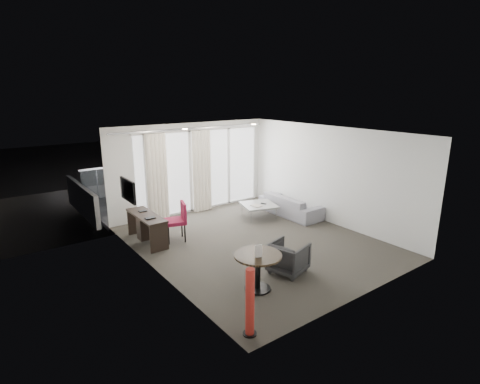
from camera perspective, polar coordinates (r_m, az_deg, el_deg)
floor at (r=8.98m, az=2.29°, el=-7.61°), size 5.00×6.00×0.00m
ceiling at (r=8.32m, az=2.48°, el=9.12°), size 5.00×6.00×0.00m
wall_left at (r=7.32m, az=-13.11°, el=-2.55°), size 0.00×6.00×2.60m
wall_right at (r=10.27m, az=13.36°, el=2.55°), size 0.00×6.00×2.60m
wall_front at (r=6.60m, az=18.92°, el=-4.98°), size 5.00×0.00×2.60m
window_panel at (r=11.15m, az=-6.04°, el=3.34°), size 4.00×0.02×2.38m
window_frame at (r=11.14m, az=-6.00°, el=3.33°), size 4.10×0.06×2.44m
curtain_left at (r=10.36m, az=-12.50°, el=2.15°), size 0.60×0.20×2.38m
curtain_right at (r=10.99m, az=-5.83°, el=3.17°), size 0.60×0.20×2.38m
curtain_track at (r=10.67m, az=-7.18°, el=9.57°), size 4.80×0.04×0.04m
downlight_a at (r=9.16m, az=-8.38°, el=9.48°), size 0.12×0.12×0.02m
downlight_b at (r=10.31m, az=2.12°, el=10.26°), size 0.12×0.12×0.02m
desk at (r=9.13m, az=-13.99°, el=-5.40°), size 0.45×1.44×0.68m
tv at (r=8.63m, az=-16.72°, el=0.25°), size 0.05×0.80×0.50m
desk_chair at (r=9.03m, az=-9.87°, el=-4.50°), size 0.63×0.61×0.94m
round_table at (r=6.86m, az=2.72°, el=-12.08°), size 0.89×0.89×0.68m
menu_card at (r=6.58m, az=2.80°, el=-9.63°), size 0.13×0.07×0.23m
red_lamp at (r=5.63m, az=1.52°, el=-16.47°), size 0.23×0.23×1.06m
tub_armchair at (r=7.53m, az=7.37°, el=-9.86°), size 0.84×0.83×0.62m
coffee_table at (r=10.54m, az=2.87°, el=-2.92°), size 1.12×1.12×0.40m
remote at (r=10.53m, az=3.59°, el=-2.04°), size 0.10×0.16×0.02m
magazine at (r=10.34m, az=2.50°, el=-2.36°), size 0.27×0.32×0.02m
sofa at (r=10.89m, az=7.70°, el=-1.96°), size 0.77×1.98×0.58m
terrace_slab at (r=12.75m, az=-9.34°, el=-1.09°), size 5.60×3.00×0.12m
rattan_chair_a at (r=12.97m, az=-7.80°, el=1.30°), size 0.58×0.58×0.77m
rattan_chair_b at (r=13.40m, az=-1.70°, el=2.12°), size 0.66×0.66×0.88m
rattan_table at (r=13.22m, az=-4.18°, el=1.18°), size 0.61×0.61×0.56m
balustrade at (r=13.88m, az=-12.18°, el=2.50°), size 5.50×0.06×1.05m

